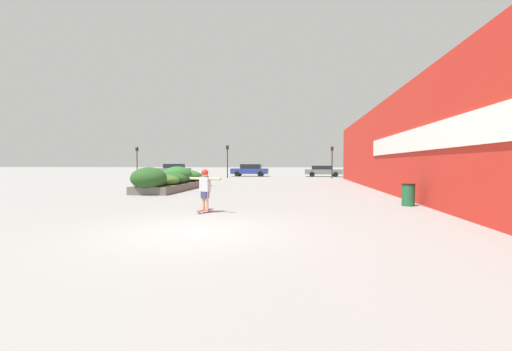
{
  "coord_description": "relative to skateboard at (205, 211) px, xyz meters",
  "views": [
    {
      "loc": [
        2.45,
        -7.91,
        1.62
      ],
      "look_at": [
        -0.35,
        14.16,
        0.86
      ],
      "focal_mm": 24.0,
      "sensor_mm": 36.0,
      "label": 1
    }
  ],
  "objects": [
    {
      "name": "ground_plane",
      "position": [
        0.64,
        -3.07,
        -0.07
      ],
      "size": [
        300.0,
        300.0,
        0.0
      ],
      "primitive_type": "plane",
      "color": "gray"
    },
    {
      "name": "building_wall_right",
      "position": [
        8.15,
        8.54,
        2.54
      ],
      "size": [
        0.67,
        37.04,
        5.23
      ],
      "color": "red",
      "rests_on": "ground_plane"
    },
    {
      "name": "planter_box",
      "position": [
        -4.7,
        9.81,
        0.55
      ],
      "size": [
        2.37,
        9.17,
        1.46
      ],
      "color": "#605B54",
      "rests_on": "ground_plane"
    },
    {
      "name": "skateboard",
      "position": [
        0.0,
        0.0,
        0.0
      ],
      "size": [
        0.44,
        0.75,
        0.09
      ],
      "rotation": [
        0.0,
        0.0,
        -0.4
      ],
      "color": "maroon",
      "rests_on": "ground_plane"
    },
    {
      "name": "skateboarder",
      "position": [
        0.0,
        -0.0,
        0.84
      ],
      "size": [
        1.19,
        0.56,
        1.35
      ],
      "rotation": [
        0.0,
        0.0,
        -0.4
      ],
      "color": "tan",
      "rests_on": "skateboard"
    },
    {
      "name": "trash_bin",
      "position": [
        7.27,
        2.77,
        0.36
      ],
      "size": [
        0.5,
        0.5,
        0.86
      ],
      "color": "#1E5B33",
      "rests_on": "ground_plane"
    },
    {
      "name": "car_leftmost",
      "position": [
        6.05,
        32.7,
        0.67
      ],
      "size": [
        4.58,
        1.88,
        1.39
      ],
      "rotation": [
        0.0,
        0.0,
        -1.57
      ],
      "color": "slate",
      "rests_on": "ground_plane"
    },
    {
      "name": "car_center_left",
      "position": [
        16.45,
        32.24,
        0.71
      ],
      "size": [
        4.28,
        1.9,
        1.48
      ],
      "rotation": [
        0.0,
        0.0,
        1.57
      ],
      "color": "navy",
      "rests_on": "ground_plane"
    },
    {
      "name": "car_center_right",
      "position": [
        -14.15,
        34.27,
        0.78
      ],
      "size": [
        4.62,
        1.98,
        1.62
      ],
      "rotation": [
        0.0,
        0.0,
        1.57
      ],
      "color": "slate",
      "rests_on": "ground_plane"
    },
    {
      "name": "car_rightmost",
      "position": [
        -3.25,
        32.87,
        0.76
      ],
      "size": [
        4.76,
        1.95,
        1.58
      ],
      "rotation": [
        0.0,
        0.0,
        1.57
      ],
      "color": "navy",
      "rests_on": "ground_plane"
    },
    {
      "name": "traffic_light_left",
      "position": [
        -5.05,
        27.31,
        2.45
      ],
      "size": [
        0.28,
        0.3,
        3.74
      ],
      "color": "black",
      "rests_on": "ground_plane"
    },
    {
      "name": "traffic_light_right",
      "position": [
        6.69,
        27.54,
        2.34
      ],
      "size": [
        0.28,
        0.3,
        3.54
      ],
      "color": "black",
      "rests_on": "ground_plane"
    },
    {
      "name": "traffic_light_far_left",
      "position": [
        -16.15,
        27.73,
        2.38
      ],
      "size": [
        0.28,
        0.3,
        3.61
      ],
      "color": "black",
      "rests_on": "ground_plane"
    }
  ]
}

